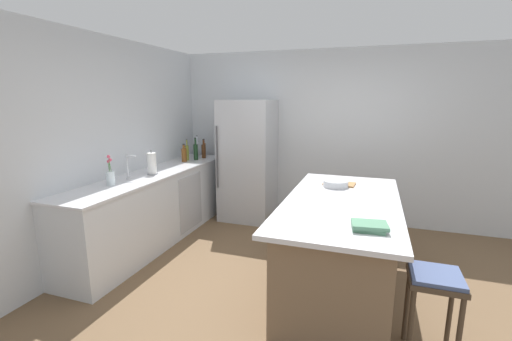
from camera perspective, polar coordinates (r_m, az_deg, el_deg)
ground_plane at (r=3.65m, az=7.58°, el=-19.23°), size 7.20×7.20×0.00m
wall_rear at (r=5.38m, az=12.78°, el=5.43°), size 6.00×0.10×2.60m
wall_left at (r=4.35m, az=-25.39°, el=3.10°), size 0.10×6.00×2.60m
counter_run_left at (r=4.77m, az=-16.25°, el=-5.78°), size 0.63×3.00×0.94m
kitchen_island at (r=3.52m, az=13.77°, el=-12.02°), size 1.05×2.16×0.93m
refrigerator at (r=5.34m, az=-1.36°, el=1.65°), size 0.79×0.73×1.86m
bar_stool at (r=2.87m, az=27.60°, el=-17.13°), size 0.36×0.36×0.68m
sink_faucet at (r=4.32m, az=-20.48°, el=0.69°), size 0.15×0.05×0.30m
flower_vase at (r=4.09m, az=-23.09°, el=-0.90°), size 0.09×0.09×0.34m
paper_towel_roll at (r=4.51m, az=-16.96°, el=1.07°), size 0.14×0.14×0.31m
vinegar_bottle at (r=5.80m, az=-8.63°, el=3.53°), size 0.05×0.05×0.28m
soda_bottle at (r=5.74m, az=-9.77°, el=3.66°), size 0.07×0.07×0.35m
syrup_bottle at (r=5.59m, az=-8.72°, el=3.29°), size 0.07×0.07×0.30m
gin_bottle at (r=5.55m, az=-10.01°, el=3.20°), size 0.08×0.08×0.31m
wine_bottle at (r=5.42m, az=-10.02°, el=3.15°), size 0.07×0.07×0.35m
olive_oil_bottle at (r=5.40m, az=-11.40°, el=3.00°), size 0.05×0.05×0.33m
whiskey_bottle at (r=5.31m, az=-11.90°, el=2.64°), size 0.08×0.08×0.27m
cookbook_stack at (r=2.67m, az=18.39°, el=-8.82°), size 0.28×0.22×0.05m
mixing_bowl at (r=3.84m, az=13.14°, el=-2.16°), size 0.27×0.27×0.07m
cutting_board at (r=3.96m, az=13.71°, el=-2.15°), size 0.35×0.24×0.02m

